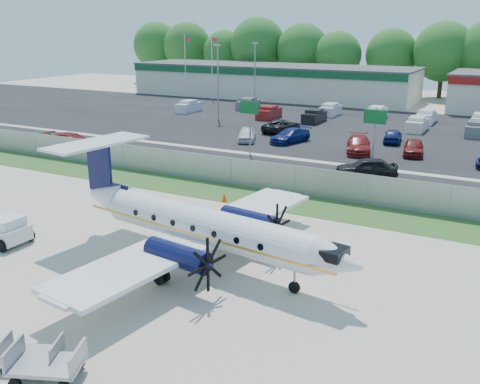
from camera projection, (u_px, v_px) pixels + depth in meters
The scene contains 27 objects.
ground at pixel (180, 272), 24.95m from camera, with size 170.00×170.00×0.00m, color #BEB5A1.
grass_verge at pixel (283, 202), 35.08m from camera, with size 170.00×4.00×0.02m, color #2D561E.
access_road at pixel (319, 177), 40.99m from camera, with size 170.00×8.00×0.02m, color black.
parking_lot at pixel (385, 132), 58.72m from camera, with size 170.00×32.00×0.02m, color black.
perimeter_fence at pixel (295, 180), 36.48m from camera, with size 120.00×0.06×1.99m.
building_west at pixel (271, 81), 87.26m from camera, with size 46.40×12.40×5.24m.
sign_left at pixel (250, 115), 46.82m from camera, with size 1.80×0.26×5.00m.
sign_mid at pixel (375, 125), 41.89m from camera, with size 1.80×0.26×5.00m.
flagpole_west at pixel (186, 62), 85.83m from camera, with size 1.06×0.12×10.00m.
flagpole_east at pixel (212, 63), 83.59m from camera, with size 1.06×0.12×10.00m.
light_pole_nw at pixel (218, 77), 64.46m from camera, with size 0.90×0.35×9.09m.
light_pole_sw at pixel (255, 72), 72.90m from camera, with size 0.90×0.35×9.09m.
tree_line at pixel (435, 98), 87.43m from camera, with size 112.00×6.00×14.00m, color #21601C, non-canonical shape.
aircraft at pixel (201, 225), 25.34m from camera, with size 16.77×16.48×5.14m.
pushback_tug at pixel (4, 230), 28.15m from camera, with size 2.82×2.04×1.50m.
baggage_cart_near at pixel (47, 364), 17.24m from camera, with size 2.62×2.12×1.19m.
baggage_cart_far at pixel (31, 354), 17.90m from camera, with size 2.21×1.83×1.00m.
cone_starboard_wing at pixel (224, 197), 35.06m from camera, with size 0.41×0.41×0.58m.
road_car_west at pixel (73, 151), 49.59m from camera, with size 2.30×5.67×1.64m, color maroon.
road_car_mid at pixel (366, 178), 40.71m from camera, with size 1.85×4.60×1.57m, color black.
parked_car_a at pixel (247, 141), 53.88m from camera, with size 1.66×4.12×1.40m, color silver.
parked_car_b at pixel (290, 143), 53.17m from camera, with size 1.96×4.81×1.40m, color navy.
parked_car_c at pixel (358, 153), 48.88m from camera, with size 2.10×5.16×1.50m, color maroon.
parked_car_d at pixel (413, 155), 47.93m from camera, with size 1.71×4.26×1.45m, color maroon.
parked_car_f at pixel (282, 132), 58.41m from camera, with size 2.38×5.17×1.44m, color black.
parked_car_g at pixel (392, 143), 53.17m from camera, with size 1.64×4.07×1.39m, color navy.
far_parking_rows at pixel (395, 125), 62.94m from camera, with size 56.00×10.00×1.60m, color gray, non-canonical shape.
Camera 1 is at (13.15, -18.77, 10.92)m, focal length 40.00 mm.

